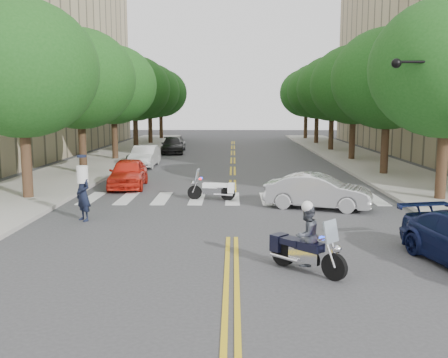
{
  "coord_description": "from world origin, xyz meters",
  "views": [
    {
      "loc": [
        0.03,
        -14.98,
        4.03
      ],
      "look_at": [
        -0.32,
        3.61,
        1.3
      ],
      "focal_mm": 40.0,
      "sensor_mm": 36.0,
      "label": 1
    }
  ],
  "objects_px": {
    "motorcycle_parked": "(216,189)",
    "officer_standing": "(83,194)",
    "motorcycle_police": "(305,240)",
    "convertible": "(318,191)"
  },
  "relations": [
    {
      "from": "motorcycle_police",
      "to": "convertible",
      "type": "distance_m",
      "value": 7.82
    },
    {
      "from": "motorcycle_police",
      "to": "motorcycle_parked",
      "type": "relative_size",
      "value": 0.85
    },
    {
      "from": "officer_standing",
      "to": "convertible",
      "type": "xyz_separation_m",
      "value": [
        8.64,
        2.29,
        -0.26
      ]
    },
    {
      "from": "motorcycle_police",
      "to": "motorcycle_parked",
      "type": "bearing_deg",
      "value": -119.68
    },
    {
      "from": "convertible",
      "to": "motorcycle_police",
      "type": "bearing_deg",
      "value": -173.67
    },
    {
      "from": "motorcycle_parked",
      "to": "officer_standing",
      "type": "distance_m",
      "value": 6.04
    },
    {
      "from": "motorcycle_police",
      "to": "convertible",
      "type": "bearing_deg",
      "value": -146.59
    },
    {
      "from": "motorcycle_parked",
      "to": "officer_standing",
      "type": "bearing_deg",
      "value": 138.66
    },
    {
      "from": "motorcycle_police",
      "to": "officer_standing",
      "type": "height_order",
      "value": "officer_standing"
    },
    {
      "from": "motorcycle_police",
      "to": "convertible",
      "type": "height_order",
      "value": "motorcycle_police"
    }
  ]
}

